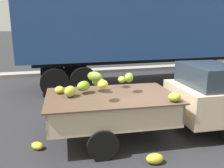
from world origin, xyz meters
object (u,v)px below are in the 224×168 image
pickup_truck (192,98)px  semi_trailer (156,27)px  fallen_banana_bunch_by_wheel (155,159)px  fallen_banana_bunch_near_tailgate (37,146)px

pickup_truck → semi_trailer: (1.44, 5.22, 1.66)m
semi_trailer → fallen_banana_bunch_by_wheel: 7.36m
fallen_banana_bunch_near_tailgate → fallen_banana_bunch_by_wheel: fallen_banana_bunch_by_wheel is taller
fallen_banana_bunch_near_tailgate → fallen_banana_bunch_by_wheel: size_ratio=0.83×
pickup_truck → fallen_banana_bunch_near_tailgate: size_ratio=18.01×
semi_trailer → fallen_banana_bunch_by_wheel: bearing=-115.5°
pickup_truck → semi_trailer: 5.66m
semi_trailer → fallen_banana_bunch_by_wheel: (-2.92, -6.30, -2.44)m
semi_trailer → fallen_banana_bunch_by_wheel: semi_trailer is taller
pickup_truck → fallen_banana_bunch_by_wheel: (-1.48, -1.08, -0.78)m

